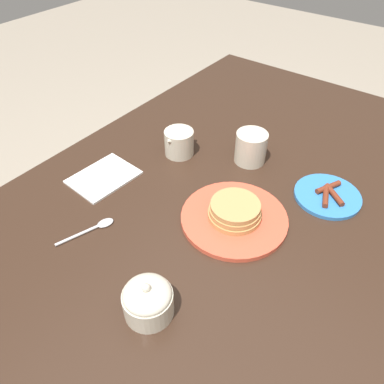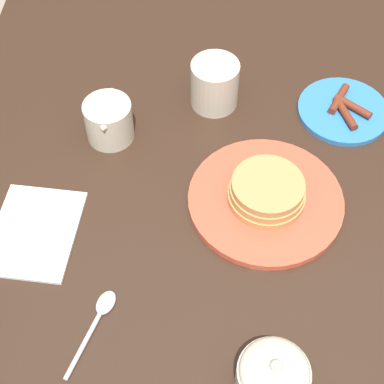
% 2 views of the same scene
% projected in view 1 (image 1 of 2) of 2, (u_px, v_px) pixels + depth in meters
% --- Properties ---
extents(ground_plane, '(8.00, 8.00, 0.00)m').
position_uv_depth(ground_plane, '(227.00, 347.00, 1.41)').
color(ground_plane, gray).
extents(dining_table, '(1.55, 1.10, 0.74)m').
position_uv_depth(dining_table, '(243.00, 232.00, 0.98)').
color(dining_table, '#332116').
rests_on(dining_table, ground_plane).
extents(pancake_plate, '(0.25, 0.25, 0.05)m').
position_uv_depth(pancake_plate, '(234.00, 215.00, 0.87)').
color(pancake_plate, '#DB5138').
rests_on(pancake_plate, dining_table).
extents(side_plate_bacon, '(0.17, 0.17, 0.02)m').
position_uv_depth(side_plate_bacon, '(328.00, 195.00, 0.94)').
color(side_plate_bacon, '#337AC6').
rests_on(side_plate_bacon, dining_table).
extents(coffee_mug, '(0.12, 0.09, 0.09)m').
position_uv_depth(coffee_mug, '(251.00, 147.00, 1.03)').
color(coffee_mug, beige).
rests_on(coffee_mug, dining_table).
extents(creamer_pitcher, '(0.12, 0.08, 0.08)m').
position_uv_depth(creamer_pitcher, '(179.00, 142.00, 1.06)').
color(creamer_pitcher, beige).
rests_on(creamer_pitcher, dining_table).
extents(sugar_bowl, '(0.09, 0.09, 0.08)m').
position_uv_depth(sugar_bowl, '(146.00, 299.00, 0.68)').
color(sugar_bowl, beige).
rests_on(sugar_bowl, dining_table).
extents(napkin, '(0.18, 0.14, 0.01)m').
position_uv_depth(napkin, '(104.00, 177.00, 1.00)').
color(napkin, white).
rests_on(napkin, dining_table).
extents(spoon, '(0.14, 0.06, 0.01)m').
position_uv_depth(spoon, '(95.00, 227.00, 0.86)').
color(spoon, silver).
rests_on(spoon, dining_table).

